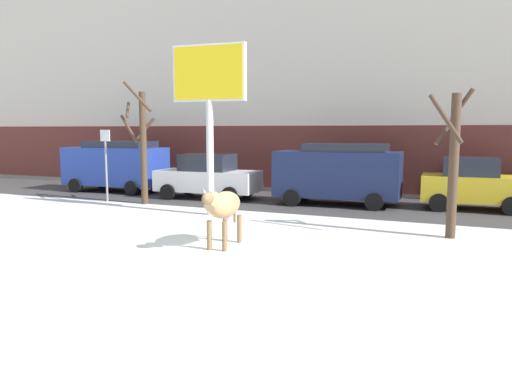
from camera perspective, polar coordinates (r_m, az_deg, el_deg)
The scene contains 13 objects.
ground_plane at distance 11.82m, azimuth -5.38°, elevation -6.77°, with size 120.00×120.00×0.00m, color white.
road_strip at distance 19.61m, azimuth 6.74°, elevation -1.23°, with size 60.00×5.60×0.01m, color #423F3F.
building_facade at distance 25.23m, azimuth 10.86°, elevation 15.30°, with size 44.00×6.10×13.00m.
cow_tan at distance 12.12m, azimuth -3.71°, elevation -1.62°, with size 0.71×1.92×1.54m.
billboard at distance 16.70m, azimuth -5.35°, elevation 12.17°, with size 2.53×0.39×5.56m.
car_blue_van at distance 23.86m, azimuth -15.62°, elevation 3.02°, with size 4.70×2.31×2.32m.
car_white_sedan at distance 20.71m, azimuth -5.49°, elevation 1.74°, with size 4.29×2.16×1.84m.
car_navy_van at distance 19.08m, azimuth 9.33°, elevation 2.23°, with size 4.70×2.31×2.32m.
car_yellow_hatchback at distance 19.24m, azimuth 23.41°, elevation 0.84°, with size 3.59×2.07×1.86m.
pedestrian_by_cars at distance 21.35m, azimuth 21.68°, elevation 1.36°, with size 0.36×0.24×1.73m.
bare_tree_left_lot at distance 19.50m, azimuth -12.85°, elevation 5.55°, with size 1.48×1.39×4.59m.
bare_tree_right_lot at distance 13.95m, azimuth 21.46°, elevation 3.50°, with size 1.13×1.22×3.89m.
street_sign at distance 20.50m, azimuth -16.67°, elevation 3.56°, with size 0.44×0.08×2.82m.
Camera 1 is at (5.56, -10.05, 2.83)m, focal length 35.24 mm.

